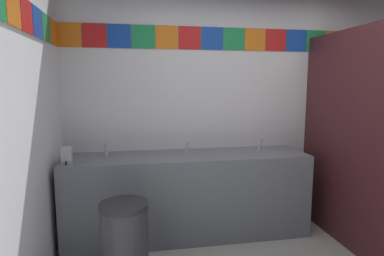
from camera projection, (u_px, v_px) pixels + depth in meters
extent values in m
cube|color=silver|center=(242.00, 105.00, 3.60)|extent=(3.92, 0.08, 2.68)
cube|color=orange|center=(69.00, 35.00, 3.14)|extent=(0.24, 0.01, 0.24)
cube|color=red|center=(94.00, 35.00, 3.18)|extent=(0.24, 0.01, 0.24)
cube|color=#1947B7|center=(119.00, 36.00, 3.23)|extent=(0.24, 0.01, 0.24)
cube|color=#1E8C4C|center=(143.00, 37.00, 3.27)|extent=(0.24, 0.01, 0.24)
cube|color=orange|center=(167.00, 37.00, 3.31)|extent=(0.24, 0.01, 0.24)
cube|color=red|center=(190.00, 38.00, 3.35)|extent=(0.24, 0.01, 0.24)
cube|color=#1947B7|center=(212.00, 38.00, 3.40)|extent=(0.24, 0.01, 0.24)
cube|color=#1E8C4C|center=(234.00, 39.00, 3.44)|extent=(0.24, 0.01, 0.24)
cube|color=orange|center=(255.00, 40.00, 3.48)|extent=(0.24, 0.01, 0.24)
cube|color=red|center=(276.00, 40.00, 3.52)|extent=(0.24, 0.01, 0.24)
cube|color=#1947B7|center=(296.00, 41.00, 3.56)|extent=(0.24, 0.01, 0.24)
cube|color=#1E8C4C|center=(316.00, 41.00, 3.61)|extent=(0.24, 0.01, 0.24)
cube|color=orange|center=(335.00, 42.00, 3.65)|extent=(0.24, 0.01, 0.24)
cube|color=red|center=(354.00, 42.00, 3.69)|extent=(0.24, 0.01, 0.24)
cube|color=#1947B7|center=(373.00, 43.00, 3.73)|extent=(0.24, 0.01, 0.24)
cube|color=orange|center=(13.00, 7.00, 2.02)|extent=(0.01, 0.24, 0.24)
cube|color=red|center=(27.00, 16.00, 2.26)|extent=(0.01, 0.24, 0.24)
cube|color=#1947B7|center=(37.00, 22.00, 2.51)|extent=(0.01, 0.24, 0.24)
cube|color=#1E8C4C|center=(46.00, 28.00, 2.76)|extent=(0.01, 0.24, 0.24)
cube|color=orange|center=(54.00, 33.00, 3.00)|extent=(0.01, 0.24, 0.24)
cube|color=slate|center=(188.00, 195.00, 3.28)|extent=(2.46, 0.60, 0.86)
cube|color=slate|center=(184.00, 153.00, 3.51)|extent=(2.46, 0.03, 0.08)
cylinder|color=silver|center=(105.00, 164.00, 3.06)|extent=(0.34, 0.34, 0.10)
cylinder|color=silver|center=(188.00, 161.00, 3.20)|extent=(0.34, 0.34, 0.10)
cylinder|color=silver|center=(264.00, 157.00, 3.34)|extent=(0.34, 0.34, 0.10)
cylinder|color=silver|center=(106.00, 153.00, 3.18)|extent=(0.04, 0.04, 0.05)
cylinder|color=silver|center=(106.00, 147.00, 3.12)|extent=(0.02, 0.06, 0.09)
cylinder|color=silver|center=(186.00, 150.00, 3.32)|extent=(0.04, 0.04, 0.05)
cylinder|color=silver|center=(187.00, 145.00, 3.27)|extent=(0.02, 0.06, 0.09)
cylinder|color=silver|center=(260.00, 147.00, 3.47)|extent=(0.04, 0.04, 0.05)
cylinder|color=silver|center=(262.00, 142.00, 3.41)|extent=(0.02, 0.06, 0.09)
cube|color=#B7BABF|center=(67.00, 155.00, 2.84)|extent=(0.09, 0.07, 0.16)
cylinder|color=black|center=(66.00, 163.00, 2.80)|extent=(0.02, 0.02, 0.03)
cube|color=#471E23|center=(345.00, 139.00, 3.05)|extent=(0.04, 1.42, 2.09)
cylinder|color=white|center=(372.00, 211.00, 3.43)|extent=(0.38, 0.38, 0.40)
torus|color=white|center=(374.00, 192.00, 3.40)|extent=(0.39, 0.39, 0.05)
cube|color=white|center=(361.00, 173.00, 3.58)|extent=(0.34, 0.17, 0.34)
cylinder|color=#333338|center=(125.00, 245.00, 2.48)|extent=(0.37, 0.37, 0.62)
cylinder|color=#262628|center=(123.00, 206.00, 2.44)|extent=(0.38, 0.38, 0.04)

